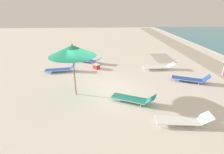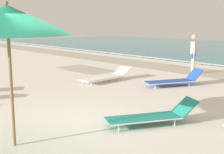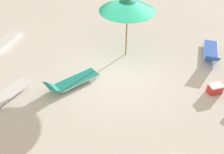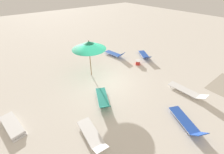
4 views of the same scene
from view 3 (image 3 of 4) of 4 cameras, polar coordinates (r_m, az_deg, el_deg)
ground_plane at (r=10.71m, az=2.08°, el=1.73°), size 60.00×60.00×0.16m
beach_umbrella at (r=10.42m, az=3.60°, el=16.24°), size 2.34×2.34×2.73m
lounger_stack at (r=13.23m, az=-23.02°, el=7.35°), size 0.89×1.97×0.24m
sun_lounger_under_umbrella at (r=9.87m, az=-23.29°, el=-3.70°), size 0.82×2.20×0.49m
sun_lounger_beside_umbrella at (r=12.16m, az=21.73°, el=5.39°), size 0.91×2.18×0.58m
sun_lounger_mid_beach_pair_a at (r=9.76m, az=-9.05°, el=-0.93°), size 1.49×2.19×0.55m
cooler_box at (r=10.10m, az=22.49°, el=-2.48°), size 0.61×0.59×0.37m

